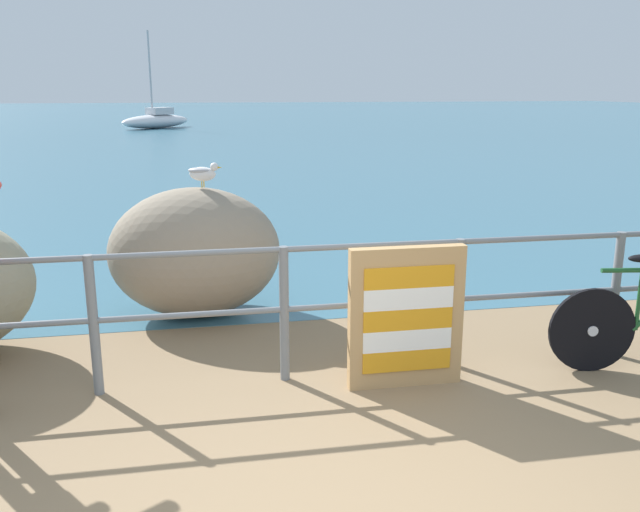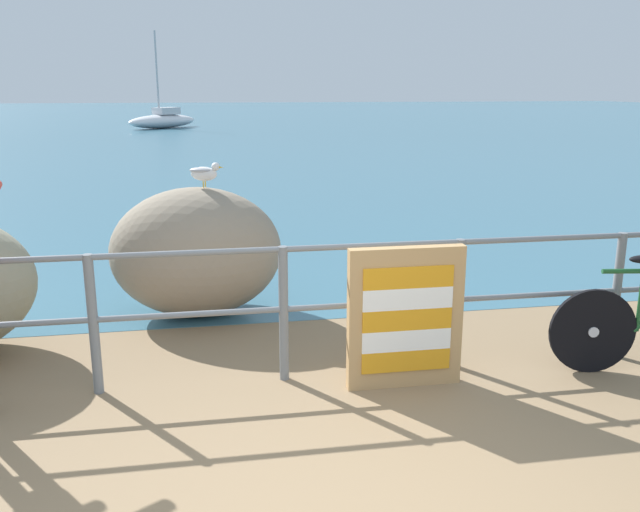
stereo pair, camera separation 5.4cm
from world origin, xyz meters
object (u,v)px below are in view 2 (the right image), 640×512
Objects in this scene: breakwater_boulder_main at (197,252)px; sailboat at (163,120)px; seagull at (204,172)px; folded_deckchair_stack at (405,318)px.

sailboat is (-1.90, 30.50, -0.19)m from breakwater_boulder_main.
sailboat is at bearing 119.08° from seagull.
breakwater_boulder_main is at bearing -155.25° from seagull.
seagull is at bearing -0.59° from breakwater_boulder_main.
breakwater_boulder_main is 4.81× the size of seagull.
seagull is 0.07× the size of sailboat.
seagull is (-1.37, 1.88, 0.84)m from folded_deckchair_stack.
sailboat reaches higher than seagull.
breakwater_boulder_main is at bearing 128.09° from folded_deckchair_stack.
breakwater_boulder_main is 0.33× the size of sailboat.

